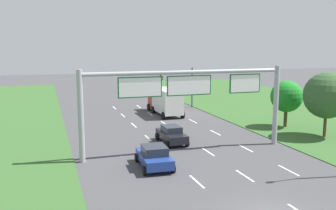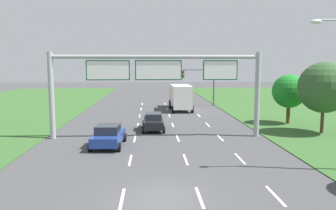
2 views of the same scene
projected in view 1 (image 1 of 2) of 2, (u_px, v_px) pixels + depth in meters
The scene contains 10 objects.
lane_dashes_inner_left at pixel (181, 167), 27.04m from camera, with size 0.14×56.40×0.01m.
lane_dashes_inner_right at pixel (225, 163), 28.13m from camera, with size 0.14×56.40×0.01m.
lane_dashes_slip at pixel (265, 158), 29.21m from camera, with size 0.14×56.40×0.01m.
car_near_red at pixel (154, 156), 26.98m from camera, with size 2.40×4.27×1.61m.
car_lead_silver at pixel (172, 134), 33.58m from camera, with size 2.05×4.15×1.57m.
box_truck at pixel (165, 101), 47.15m from camera, with size 2.74×7.81×3.33m.
sign_gantry at pixel (188, 92), 30.06m from camera, with size 17.24×0.44×7.00m.
traffic_light_mast at pixel (179, 80), 51.58m from camera, with size 4.76×0.49×5.60m.
roadside_tree_mid at pixel (327, 95), 35.20m from camera, with size 4.38×4.38×6.23m.
roadside_tree_far at pixel (287, 96), 39.62m from camera, with size 3.37×3.37×5.02m.
Camera 1 is at (-10.77, -15.37, 8.81)m, focal length 40.00 mm.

